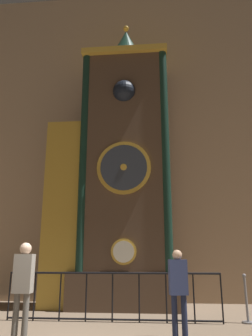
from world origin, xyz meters
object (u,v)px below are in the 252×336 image
clock_tower (115,176)px  visitor_near (23,280)px  visitor_far (178,284)px  stanchion_post (247,307)px

clock_tower → visitor_near: size_ratio=5.59×
visitor_near → visitor_far: 2.92m
clock_tower → visitor_far: clock_tower is taller
clock_tower → visitor_far: bearing=-64.1°
visitor_far → stanchion_post: 2.37m
visitor_near → visitor_far: (2.87, 0.55, -0.09)m
clock_tower → visitor_far: size_ratio=6.04×
clock_tower → stanchion_post: clock_tower is taller
visitor_near → stanchion_post: 5.04m
stanchion_post → visitor_near: bearing=-154.4°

